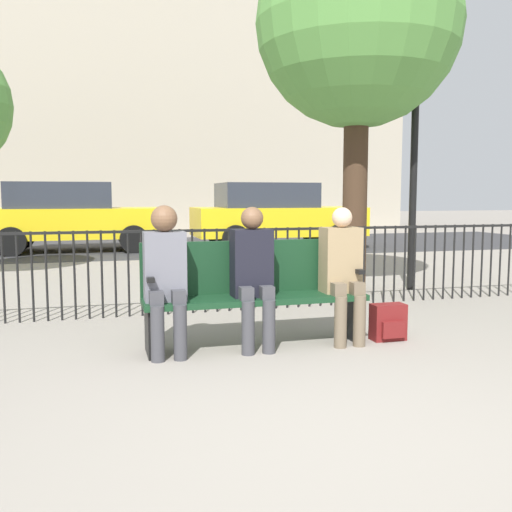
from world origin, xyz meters
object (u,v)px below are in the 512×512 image
at_px(seated_person_1, 253,271).
at_px(parked_car_1, 71,216).
at_px(seated_person_0, 165,272).
at_px(seated_person_2, 343,268).
at_px(park_bench, 254,289).
at_px(tree_1, 358,26).
at_px(parked_car_0, 275,214).
at_px(lamp_post, 416,92).
at_px(backpack, 388,322).

xyz_separation_m(seated_person_1, parked_car_1, (-1.87, 9.47, 0.16)).
distance_m(seated_person_0, seated_person_2, 1.57).
bearing_deg(parked_car_1, park_bench, -78.42).
height_order(seated_person_1, parked_car_1, parked_car_1).
bearing_deg(seated_person_1, seated_person_0, 179.93).
height_order(tree_1, parked_car_1, tree_1).
distance_m(park_bench, parked_car_0, 9.31).
bearing_deg(parked_car_0, parked_car_1, 173.87).
relative_size(lamp_post, parked_car_1, 1.00).
bearing_deg(backpack, lamp_post, 55.57).
height_order(seated_person_1, lamp_post, lamp_post).
bearing_deg(parked_car_0, seated_person_0, -112.71).
bearing_deg(parked_car_0, lamp_post, -90.34).
distance_m(seated_person_0, parked_car_1, 9.54).
bearing_deg(seated_person_0, parked_car_1, 96.80).
bearing_deg(seated_person_1, seated_person_2, -0.02).
bearing_deg(park_bench, tree_1, 49.04).
bearing_deg(tree_1, parked_car_0, 82.44).
height_order(seated_person_2, backpack, seated_person_2).
xyz_separation_m(seated_person_2, lamp_post, (2.13, 2.41, 2.05)).
bearing_deg(lamp_post, parked_car_1, 124.42).
bearing_deg(lamp_post, seated_person_1, -140.81).
height_order(seated_person_0, seated_person_2, seated_person_0).
bearing_deg(park_bench, seated_person_0, -170.69).
bearing_deg(parked_car_1, lamp_post, -55.58).
relative_size(seated_person_1, parked_car_1, 0.29).
height_order(seated_person_2, parked_car_0, parked_car_0).
relative_size(seated_person_1, seated_person_2, 1.01).
relative_size(park_bench, parked_car_0, 0.46).
bearing_deg(backpack, park_bench, 171.57).
bearing_deg(seated_person_0, lamp_post, 33.08).
bearing_deg(seated_person_2, parked_car_0, 76.37).
relative_size(seated_person_0, backpack, 3.73).
xyz_separation_m(park_bench, parked_car_1, (-1.91, 9.34, 0.34)).
distance_m(seated_person_1, backpack, 1.37).
xyz_separation_m(seated_person_1, parked_car_0, (3.00, 8.95, 0.16)).
xyz_separation_m(parked_car_0, parked_car_1, (-4.87, 0.52, 0.00)).
bearing_deg(seated_person_2, seated_person_1, 179.98).
bearing_deg(seated_person_2, park_bench, 170.68).
xyz_separation_m(seated_person_2, parked_car_1, (-2.70, 9.47, 0.17)).
relative_size(seated_person_2, backpack, 3.65).
xyz_separation_m(seated_person_0, seated_person_1, (0.74, -0.00, -0.02)).
distance_m(tree_1, lamp_post, 1.17).
relative_size(backpack, parked_car_0, 0.08).
bearing_deg(seated_person_0, seated_person_1, -0.07).
height_order(park_bench, backpack, park_bench).
relative_size(seated_person_0, tree_1, 0.25).
height_order(lamp_post, parked_car_0, lamp_post).
xyz_separation_m(seated_person_0, seated_person_2, (1.57, -0.00, -0.03)).
bearing_deg(seated_person_0, park_bench, 9.31).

